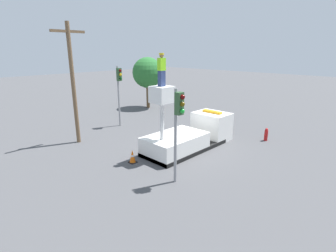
# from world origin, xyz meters

# --- Properties ---
(ground_plane) EXTENTS (120.00, 120.00, 0.00)m
(ground_plane) POSITION_xyz_m (0.00, 0.00, 0.00)
(ground_plane) COLOR #4C4C4F
(bucket_truck) EXTENTS (6.68, 2.45, 4.23)m
(bucket_truck) POSITION_xyz_m (0.51, 0.00, 0.80)
(bucket_truck) COLOR black
(bucket_truck) RESTS_ON ground
(worker) EXTENTS (0.40, 0.26, 1.75)m
(worker) POSITION_xyz_m (-2.04, 0.00, 5.11)
(worker) COLOR navy
(worker) RESTS_ON bucket_truck
(traffic_light_pole) EXTENTS (0.34, 0.57, 4.52)m
(traffic_light_pole) POSITION_xyz_m (-3.59, -2.62, 3.21)
(traffic_light_pole) COLOR gray
(traffic_light_pole) RESTS_ON ground
(traffic_light_across) EXTENTS (0.34, 0.57, 4.91)m
(traffic_light_across) POSITION_xyz_m (0.37, 7.36, 3.48)
(traffic_light_across) COLOR gray
(traffic_light_across) RESTS_ON ground
(fire_hydrant) EXTENTS (0.48, 0.24, 0.90)m
(fire_hydrant) POSITION_xyz_m (5.24, -2.97, 0.44)
(fire_hydrant) COLOR red
(fire_hydrant) RESTS_ON ground
(traffic_cone_rear) EXTENTS (0.42, 0.42, 0.75)m
(traffic_cone_rear) POSITION_xyz_m (-3.62, 0.78, 0.36)
(traffic_cone_rear) COLOR black
(traffic_cone_rear) RESTS_ON ground
(tree_left_bg) EXTENTS (3.23, 3.23, 5.42)m
(tree_left_bg) POSITION_xyz_m (6.79, 11.18, 3.78)
(tree_left_bg) COLOR brown
(tree_left_bg) RESTS_ON ground
(utility_pole) EXTENTS (2.20, 0.26, 7.84)m
(utility_pole) POSITION_xyz_m (-4.07, 6.17, 4.24)
(utility_pole) COLOR brown
(utility_pole) RESTS_ON ground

